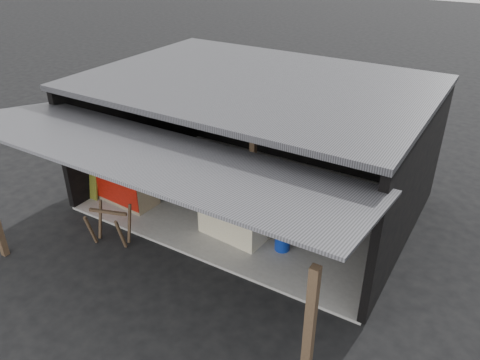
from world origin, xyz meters
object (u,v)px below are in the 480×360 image
Objects in this scene: neighbor_stall at (125,182)px; water_barrel at (283,240)px; white_crate at (260,194)px; plastic_chair at (345,204)px; banana_table at (236,217)px; sawhorse at (110,223)px.

neighbor_stall is 4.10m from water_barrel.
plastic_chair is at bearing 12.99° from white_crate.
white_crate is 0.95× the size of plastic_chair.
banana_table reaches higher than water_barrel.
neighbor_stall reaches higher than water_barrel.
white_crate is at bearing 25.75° from neighbor_stall.
banana_table is at bearing -139.54° from plastic_chair.
water_barrel is at bearing -115.27° from plastic_chair.
plastic_chair is at bearing 19.59° from sawhorse.
neighbor_stall reaches higher than white_crate.
white_crate is 3.23m from neighbor_stall.
white_crate reaches higher than sawhorse.
plastic_chair is (1.86, 1.45, 0.16)m from banana_table.
banana_table is 1.70× the size of white_crate.
water_barrel is at bearing 8.67° from sawhorse.
sawhorse is 0.95× the size of plastic_chair.
white_crate is 1.52m from water_barrel.
sawhorse is (0.91, -1.40, -0.04)m from neighbor_stall.
neighbor_stall reaches higher than banana_table.
sawhorse is (-2.07, -1.60, 0.05)m from banana_table.
banana_table is 0.95× the size of neighbor_stall.
water_barrel is (1.10, -1.03, -0.22)m from white_crate.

